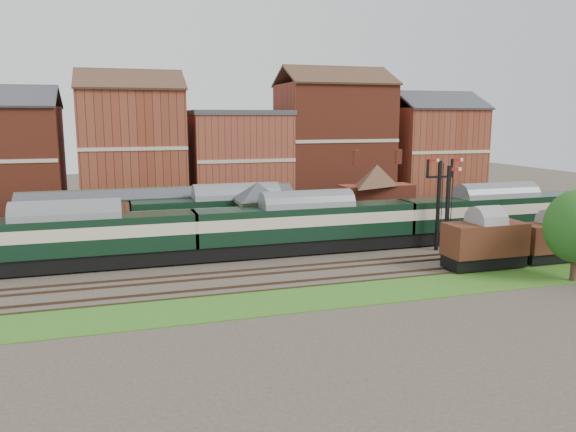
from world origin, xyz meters
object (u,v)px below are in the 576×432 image
object	(u,v)px
dmu_train	(306,224)
platform_railcar	(236,214)
signal_box	(258,213)
goods_van_a	(485,241)
semaphore_bracket	(439,199)

from	to	relation	value
dmu_train	platform_railcar	xyz separation A→B (m)	(-4.84, 6.50, 0.02)
signal_box	goods_van_a	size ratio (longest dim) A/B	0.95
semaphore_bracket	platform_railcar	world-z (taller)	semaphore_bracket
semaphore_bracket	platform_railcar	xyz separation A→B (m)	(-16.33, 9.00, -2.00)
semaphore_bracket	dmu_train	bearing A→B (deg)	167.72
signal_box	dmu_train	size ratio (longest dim) A/B	0.10
platform_railcar	goods_van_a	xyz separation A→B (m)	(16.48, -15.50, -0.45)
signal_box	dmu_train	xyz separation A→B (m)	(3.55, -3.25, -0.59)
signal_box	semaphore_bracket	size ratio (longest dim) A/B	0.73
signal_box	semaphore_bracket	world-z (taller)	semaphore_bracket
semaphore_bracket	platform_railcar	distance (m)	18.75
dmu_train	goods_van_a	xyz separation A→B (m)	(11.65, -9.00, -0.43)
dmu_train	goods_van_a	size ratio (longest dim) A/B	9.21
signal_box	platform_railcar	bearing A→B (deg)	111.63
platform_railcar	signal_box	bearing A→B (deg)	-68.37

